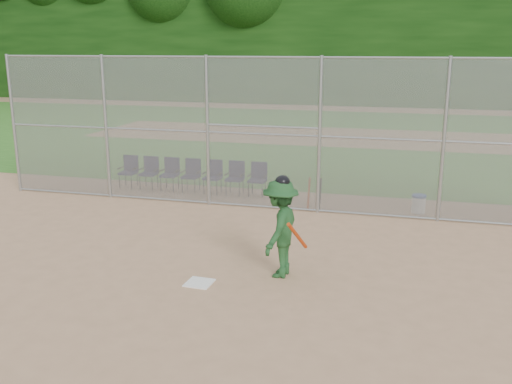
% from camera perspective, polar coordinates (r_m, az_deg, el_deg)
% --- Properties ---
extents(ground, '(100.00, 100.00, 0.00)m').
position_cam_1_polar(ground, '(10.62, -3.51, -9.02)').
color(ground, tan).
rests_on(ground, ground).
extents(grass_strip, '(100.00, 100.00, 0.00)m').
position_cam_1_polar(grass_strip, '(27.73, 8.30, 5.50)').
color(grass_strip, '#306C20').
rests_on(grass_strip, ground).
extents(dirt_patch_far, '(24.00, 24.00, 0.00)m').
position_cam_1_polar(dirt_patch_far, '(27.73, 8.30, 5.51)').
color(dirt_patch_far, tan).
rests_on(dirt_patch_far, ground).
extents(backstop_fence, '(16.09, 0.09, 4.00)m').
position_cam_1_polar(backstop_fence, '(14.73, 2.51, 6.00)').
color(backstop_fence, gray).
rests_on(backstop_fence, ground).
extents(treeline, '(81.00, 60.00, 11.00)m').
position_cam_1_polar(treeline, '(29.43, 9.18, 16.71)').
color(treeline, black).
rests_on(treeline, ground).
extents(home_plate, '(0.49, 0.49, 0.02)m').
position_cam_1_polar(home_plate, '(10.61, -5.69, -9.02)').
color(home_plate, white).
rests_on(home_plate, ground).
extents(batter_at_plate, '(0.96, 1.35, 1.95)m').
position_cam_1_polar(batter_at_plate, '(10.61, 2.44, -3.60)').
color(batter_at_plate, '#1D4922').
rests_on(batter_at_plate, ground).
extents(water_cooler, '(0.37, 0.37, 0.47)m').
position_cam_1_polar(water_cooler, '(15.42, 15.95, -1.13)').
color(water_cooler, white).
rests_on(water_cooler, ground).
extents(spare_bats, '(0.36, 0.30, 0.84)m').
position_cam_1_polar(spare_bats, '(15.19, 5.86, -0.17)').
color(spare_bats, '#D84C14').
rests_on(spare_bats, ground).
extents(chair_0, '(0.54, 0.52, 0.96)m').
position_cam_1_polar(chair_0, '(17.88, -12.68, 1.97)').
color(chair_0, '#0F1037').
rests_on(chair_0, ground).
extents(chair_1, '(0.54, 0.52, 0.96)m').
position_cam_1_polar(chair_1, '(17.58, -10.70, 1.86)').
color(chair_1, '#0F1037').
rests_on(chair_1, ground).
extents(chair_2, '(0.54, 0.52, 0.96)m').
position_cam_1_polar(chair_2, '(17.30, -8.66, 1.75)').
color(chair_2, '#0F1037').
rests_on(chair_2, ground).
extents(chair_3, '(0.54, 0.52, 0.96)m').
position_cam_1_polar(chair_3, '(17.04, -6.55, 1.63)').
color(chair_3, '#0F1037').
rests_on(chair_3, ground).
extents(chair_4, '(0.54, 0.52, 0.96)m').
position_cam_1_polar(chair_4, '(16.81, -4.39, 1.50)').
color(chair_4, '#0F1037').
rests_on(chair_4, ground).
extents(chair_5, '(0.54, 0.52, 0.96)m').
position_cam_1_polar(chair_5, '(16.60, -2.16, 1.37)').
color(chair_5, '#0F1037').
rests_on(chair_5, ground).
extents(chair_6, '(0.54, 0.52, 0.96)m').
position_cam_1_polar(chair_6, '(16.42, 0.12, 1.23)').
color(chair_6, '#0F1037').
rests_on(chair_6, ground).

